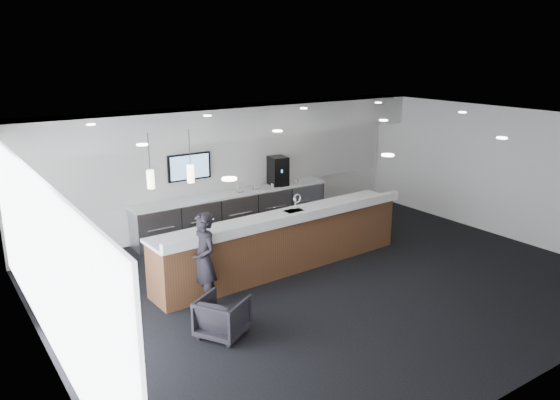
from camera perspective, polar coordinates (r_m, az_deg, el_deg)
ground at (r=10.52m, az=5.24°, el=-8.45°), size 10.00×10.00×0.00m
ceiling at (r=9.69m, az=5.68°, el=7.96°), size 10.00×8.00×0.02m
back_wall at (r=13.22m, az=-5.68°, el=3.43°), size 10.00×0.02×3.00m
left_wall at (r=7.95m, az=-23.70°, el=-6.25°), size 0.02×8.00×3.00m
right_wall at (r=13.67m, az=21.84°, el=2.77°), size 0.02×8.00×3.00m
soffit_bulkhead at (r=12.64m, az=-4.83°, el=8.18°), size 10.00×0.90×0.70m
alcove_panel at (r=13.18m, az=-5.63°, el=3.83°), size 9.80×0.06×1.40m
window_blinds_wall at (r=7.96m, az=-23.41°, el=-6.20°), size 0.04×7.36×2.55m
back_credenza at (r=13.17m, az=-4.81°, el=-1.19°), size 5.06×0.66×0.95m
wall_tv at (r=12.67m, az=-9.46°, el=3.45°), size 1.05×0.08×0.62m
pendant_left at (r=9.22m, az=-9.27°, el=2.69°), size 0.12×0.12×0.30m
pendant_right at (r=8.95m, az=-13.32°, el=2.08°), size 0.12×0.12×0.30m
ceiling_can_lights at (r=9.69m, az=5.68°, el=7.78°), size 7.00×5.00×0.02m
service_counter at (r=10.84m, az=0.38°, el=-4.37°), size 5.60×1.17×1.49m
coffee_machine at (r=13.65m, az=-0.21°, el=3.06°), size 0.46×0.56×0.72m
info_sign_left at (r=13.01m, az=-4.14°, el=1.32°), size 0.17×0.02×0.24m
info_sign_right at (r=13.27m, az=-2.42°, el=1.60°), size 0.17×0.03×0.22m
armchair at (r=8.57m, az=-6.04°, el=-12.01°), size 0.95×0.94×0.64m
lounge_guest at (r=9.34m, az=-7.96°, el=-6.23°), size 0.43×0.63×1.66m
cup_0 at (r=13.97m, az=2.09°, el=2.02°), size 0.09×0.09×0.08m
cup_1 at (r=13.89m, az=1.63°, el=1.95°), size 0.12×0.12×0.08m
cup_2 at (r=13.81m, az=1.16°, el=1.87°), size 0.11×0.11×0.08m
cup_3 at (r=13.73m, az=0.68°, el=1.79°), size 0.11×0.11×0.08m
cup_4 at (r=13.66m, az=0.20°, el=1.71°), size 0.12×0.12×0.08m
cup_5 at (r=13.58m, az=-0.29°, el=1.63°), size 0.10×0.10×0.08m
cup_6 at (r=13.50m, az=-0.78°, el=1.55°), size 0.13×0.13×0.08m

